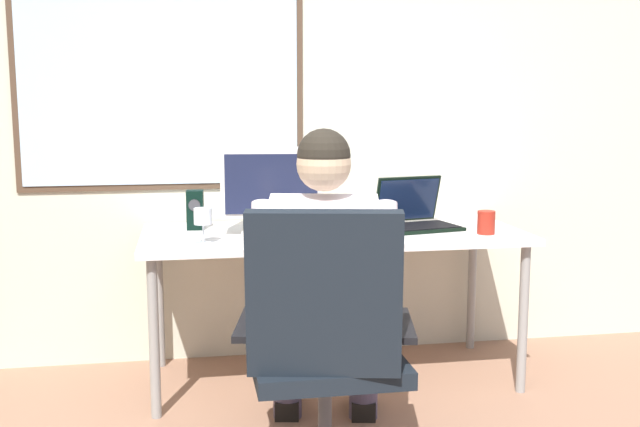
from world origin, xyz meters
TOP-DOWN VIEW (x-y plane):
  - wall_rear at (-0.03, 2.22)m, footprint 4.99×0.08m
  - desk at (0.11, 1.78)m, footprint 1.76×0.76m
  - office_chair at (-0.11, 0.79)m, footprint 0.67×0.63m
  - person_seated at (-0.06, 1.05)m, footprint 0.60×0.83m
  - crt_monitor at (-0.17, 1.78)m, footprint 0.47×0.25m
  - laptop at (0.52, 1.82)m, footprint 0.39×0.37m
  - wine_glass at (-0.49, 1.58)m, footprint 0.08×0.08m
  - desk_speaker at (-0.52, 1.94)m, footprint 0.08×0.08m
  - book_stack at (0.21, 1.90)m, footprint 0.21×0.12m
  - cd_case at (0.19, 1.62)m, footprint 0.17×0.16m
  - coffee_mug at (0.79, 1.59)m, footprint 0.08×0.08m

SIDE VIEW (x-z plane):
  - office_chair at x=-0.11m, z-range 0.05..1.04m
  - person_seated at x=-0.06m, z-range 0.02..1.25m
  - desk at x=0.11m, z-range 0.30..1.02m
  - cd_case at x=0.19m, z-range 0.72..0.73m
  - book_stack at x=0.21m, z-range 0.72..0.79m
  - coffee_mug at x=0.79m, z-range 0.72..0.83m
  - laptop at x=0.52m, z-range 0.66..0.90m
  - desk_speaker at x=-0.52m, z-range 0.72..0.91m
  - wine_glass at x=-0.49m, z-range 0.75..0.90m
  - crt_monitor at x=-0.17m, z-range 0.75..1.14m
  - wall_rear at x=-0.03m, z-range 0.01..2.61m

